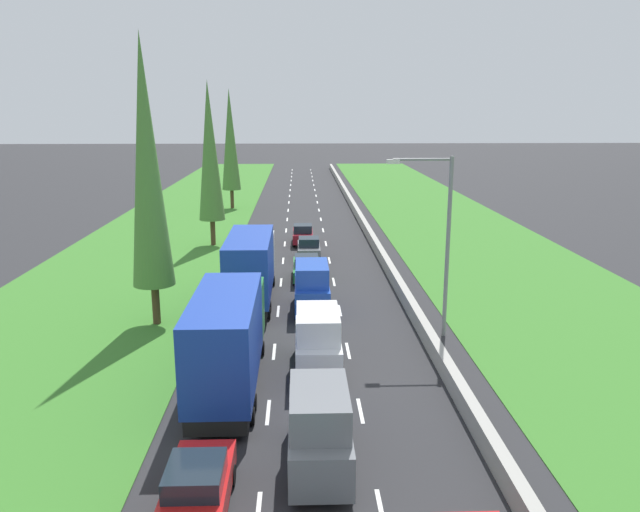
% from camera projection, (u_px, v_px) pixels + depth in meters
% --- Properties ---
extents(ground_plane, '(300.00, 300.00, 0.00)m').
position_uv_depth(ground_plane, '(304.00, 225.00, 61.30)').
color(ground_plane, '#28282B').
rests_on(ground_plane, ground).
extents(grass_verge_left, '(14.00, 140.00, 0.04)m').
position_uv_depth(grass_verge_left, '(176.00, 225.00, 60.87)').
color(grass_verge_left, '#387528').
rests_on(grass_verge_left, ground).
extents(grass_verge_right, '(14.00, 140.00, 0.04)m').
position_uv_depth(grass_verge_right, '(448.00, 224.00, 61.78)').
color(grass_verge_right, '#387528').
rests_on(grass_verge_right, ground).
extents(median_barrier, '(0.44, 120.00, 0.85)m').
position_uv_depth(median_barrier, '(362.00, 220.00, 61.39)').
color(median_barrier, '#9E9B93').
rests_on(median_barrier, ground).
extents(lane_markings, '(3.64, 116.00, 0.01)m').
position_uv_depth(lane_markings, '(304.00, 225.00, 61.30)').
color(lane_markings, white).
rests_on(lane_markings, ground).
extents(red_sedan_left_lane, '(1.82, 4.50, 1.64)m').
position_uv_depth(red_sedan_left_lane, '(197.00, 490.00, 17.23)').
color(red_sedan_left_lane, red).
rests_on(red_sedan_left_lane, ground).
extents(grey_van_centre_lane, '(1.96, 4.90, 2.82)m').
position_uv_depth(grey_van_centre_lane, '(319.00, 428.00, 19.40)').
color(grey_van_centre_lane, slate).
rests_on(grey_van_centre_lane, ground).
extents(blue_box_truck_left_lane, '(2.46, 9.40, 4.18)m').
position_uv_depth(blue_box_truck_left_lane, '(228.00, 338.00, 24.90)').
color(blue_box_truck_left_lane, black).
rests_on(blue_box_truck_left_lane, ground).
extents(white_van_centre_lane, '(1.96, 4.90, 2.82)m').
position_uv_depth(white_van_centre_lane, '(318.00, 341.00, 26.69)').
color(white_van_centre_lane, white).
rests_on(white_van_centre_lane, ground).
extents(blue_van_centre_lane, '(1.96, 4.90, 2.82)m').
position_uv_depth(blue_van_centre_lane, '(312.00, 287.00, 34.74)').
color(blue_van_centre_lane, '#1E47B7').
rests_on(blue_van_centre_lane, ground).
extents(green_sedan_centre_lane, '(1.82, 4.50, 1.64)m').
position_uv_depth(green_sedan_centre_lane, '(306.00, 268.00, 41.38)').
color(green_sedan_centre_lane, '#237A33').
rests_on(green_sedan_centre_lane, ground).
extents(blue_box_truck_left_lane_fourth, '(2.46, 9.40, 4.18)m').
position_uv_depth(blue_box_truck_left_lane_fourth, '(251.00, 266.00, 36.18)').
color(blue_box_truck_left_lane_fourth, black).
rests_on(blue_box_truck_left_lane_fourth, ground).
extents(grey_hatchback_centre_lane, '(1.74, 3.90, 1.72)m').
position_uv_depth(grey_hatchback_centre_lane, '(309.00, 248.00, 47.04)').
color(grey_hatchback_centre_lane, slate).
rests_on(grey_hatchback_centre_lane, ground).
extents(maroon_hatchback_centre_lane, '(1.74, 3.90, 1.72)m').
position_uv_depth(maroon_hatchback_centre_lane, '(303.00, 234.00, 52.25)').
color(maroon_hatchback_centre_lane, maroon).
rests_on(maroon_hatchback_centre_lane, ground).
extents(poplar_tree_second, '(2.17, 2.17, 14.92)m').
position_uv_depth(poplar_tree_second, '(147.00, 163.00, 30.97)').
color(poplar_tree_second, '#4C3823').
rests_on(poplar_tree_second, ground).
extents(poplar_tree_third, '(2.14, 2.14, 13.51)m').
position_uv_depth(poplar_tree_third, '(210.00, 152.00, 50.23)').
color(poplar_tree_third, '#4C3823').
rests_on(poplar_tree_third, ground).
extents(poplar_tree_fourth, '(2.14, 2.14, 13.47)m').
position_uv_depth(poplar_tree_fourth, '(230.00, 140.00, 69.54)').
color(poplar_tree_fourth, '#4C3823').
rests_on(poplar_tree_fourth, ground).
extents(street_light_mast, '(3.20, 0.28, 9.00)m').
position_uv_depth(street_light_mast, '(441.00, 234.00, 30.03)').
color(street_light_mast, gray).
rests_on(street_light_mast, ground).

